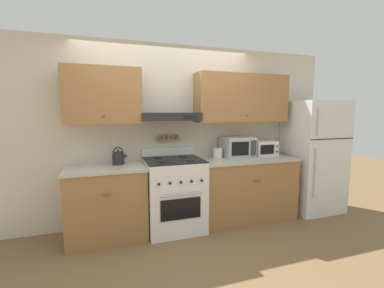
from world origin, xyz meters
TOP-DOWN VIEW (x-y plane):
  - ground_plane at (0.00, 0.00)m, footprint 16.00×16.00m
  - wall_back at (0.11, 0.64)m, footprint 5.20×0.46m
  - counter_left at (-0.86, 0.34)m, footprint 0.97×0.68m
  - counter_right at (1.11, 0.34)m, footprint 1.46×0.68m
  - stove_range at (-0.00, 0.32)m, footprint 0.76×0.73m
  - refrigerator at (2.33, 0.31)m, footprint 0.81×0.73m
  - tea_kettle at (-0.71, 0.46)m, footprint 0.19×0.15m
  - microwave at (1.03, 0.47)m, footprint 0.45×0.40m
  - utensil_crock at (0.71, 0.46)m, footprint 0.14×0.14m
  - toaster_oven at (1.49, 0.45)m, footprint 0.36×0.29m

SIDE VIEW (x-z plane):
  - ground_plane at x=0.00m, z-range 0.00..0.00m
  - counter_right at x=1.11m, z-range 0.00..0.92m
  - counter_left at x=-0.86m, z-range 0.00..0.92m
  - stove_range at x=0.00m, z-range -0.05..1.03m
  - refrigerator at x=2.33m, z-range 0.00..1.77m
  - utensil_crock at x=0.71m, z-range 0.85..1.15m
  - tea_kettle at x=-0.71m, z-range 0.90..1.13m
  - toaster_oven at x=1.49m, z-range 0.92..1.15m
  - microwave at x=1.03m, z-range 0.92..1.23m
  - wall_back at x=0.11m, z-range 0.18..2.73m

